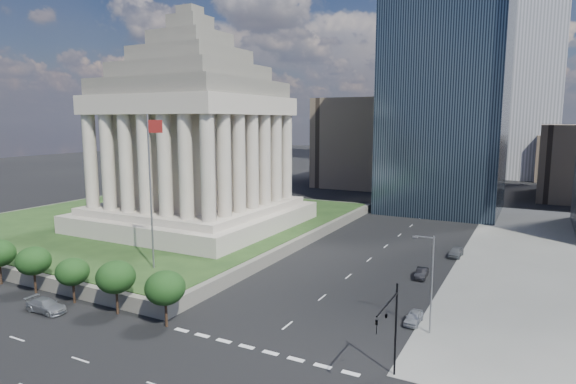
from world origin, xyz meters
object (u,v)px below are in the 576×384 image
Objects in this scene: traffic_signal_ne at (390,323)px; street_lamp_north at (430,279)px; parked_sedan_near at (414,317)px; parked_sedan_far at (456,252)px; flagpole at (151,184)px; parked_sedan_mid at (422,273)px; suv_grey at (46,306)px; war_memorial at (193,119)px.

traffic_signal_ne is 11.34m from street_lamp_north.
parked_sedan_far is (0.00, 28.15, 0.14)m from parked_sedan_near.
flagpole reaches higher than parked_sedan_far.
parked_sedan_near is at bearing 94.40° from traffic_signal_ne.
parked_sedan_near is at bearing 4.61° from flagpole.
parked_sedan_far is (33.33, 30.84, -12.34)m from flagpole.
parked_sedan_mid is 13.06m from parked_sedan_far.
flagpole reaches higher than traffic_signal_ne.
suv_grey is at bearing -159.79° from street_lamp_north.
street_lamp_north is 2.69× the size of parked_sedan_near.
parked_sedan_near is 15.54m from parked_sedan_mid.
parked_sedan_far is (37.00, 44.14, 0.03)m from suv_grey.
parked_sedan_far reaches higher than suv_grey.
war_memorial reaches higher than parked_sedan_far.
flagpole reaches higher than street_lamp_north.
parked_sedan_mid is at bearing -48.29° from suv_grey.
parked_sedan_near is (33.33, 2.69, -12.48)m from flagpole.
flagpole is 35.69m from parked_sedan_near.
war_memorial is 48.12m from parked_sedan_mid.
war_memorial is 28.16m from flagpole.
suv_grey is (-38.83, -14.30, -4.92)m from street_lamp_north.
war_memorial is 7.59× the size of suv_grey.
war_memorial is at bearing 154.08° from street_lamp_north.
traffic_signal_ne is 38.38m from suv_grey.
parked_sedan_near is 28.15m from parked_sedan_far.
war_memorial is at bearing 169.07° from parked_sedan_mid.
suv_grey is at bearing -77.16° from war_memorial.
suv_grey is 1.13× the size of parked_sedan_far.
war_memorial is 60.00m from traffic_signal_ne.
traffic_signal_ne is at bearing -16.71° from flagpole.
parked_sedan_mid is at bearing -7.91° from war_memorial.
parked_sedan_far is (2.50, 12.82, 0.12)m from parked_sedan_mid.
flagpole reaches higher than parked_sedan_near.
street_lamp_north reaches higher than parked_sedan_far.
flagpole is at bearing -134.69° from parked_sedan_far.
suv_grey is at bearing -175.50° from traffic_signal_ne.
parked_sedan_far is (-1.83, 29.84, -4.88)m from street_lamp_north.
suv_grey is at bearing -105.43° from flagpole.
war_memorial reaches higher than suv_grey.
parked_sedan_near is (-1.83, 1.69, -5.03)m from street_lamp_north.
street_lamp_north reaches higher than parked_sedan_mid.
flagpole is at bearing -63.11° from war_memorial.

